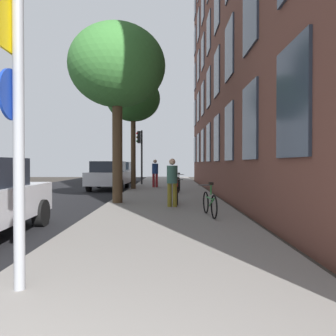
{
  "coord_description": "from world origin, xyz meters",
  "views": [
    {
      "loc": [
        1.16,
        -0.94,
        1.52
      ],
      "look_at": [
        1.17,
        13.1,
        1.32
      ],
      "focal_mm": 35.55,
      "sensor_mm": 36.0,
      "label": 1
    }
  ],
  "objects_px": {
    "bicycle_1": "(177,193)",
    "tree_near": "(117,67)",
    "traffic_light": "(140,147)",
    "pedestrian_0": "(172,179)",
    "car_2": "(121,172)",
    "bicycle_0": "(210,203)",
    "bicycle_2": "(179,184)",
    "tree_far": "(133,99)",
    "car_1": "(109,175)",
    "sign_post": "(16,117)",
    "pedestrian_1": "(155,171)"
  },
  "relations": [
    {
      "from": "bicycle_1",
      "to": "tree_near",
      "type": "bearing_deg",
      "value": 172.31
    },
    {
      "from": "traffic_light",
      "to": "pedestrian_0",
      "type": "height_order",
      "value": "traffic_light"
    },
    {
      "from": "tree_near",
      "to": "car_2",
      "type": "height_order",
      "value": "tree_near"
    },
    {
      "from": "bicycle_0",
      "to": "bicycle_2",
      "type": "xyz_separation_m",
      "value": [
        -0.57,
        7.36,
        0.02
      ]
    },
    {
      "from": "pedestrian_0",
      "to": "car_2",
      "type": "bearing_deg",
      "value": 103.7
    },
    {
      "from": "tree_far",
      "to": "car_2",
      "type": "xyz_separation_m",
      "value": [
        -1.83,
        8.24,
        -4.23
      ]
    },
    {
      "from": "bicycle_1",
      "to": "pedestrian_0",
      "type": "bearing_deg",
      "value": -102.74
    },
    {
      "from": "car_1",
      "to": "car_2",
      "type": "height_order",
      "value": "same"
    },
    {
      "from": "sign_post",
      "to": "traffic_light",
      "type": "height_order",
      "value": "traffic_light"
    },
    {
      "from": "traffic_light",
      "to": "tree_far",
      "type": "distance_m",
      "value": 4.47
    },
    {
      "from": "pedestrian_0",
      "to": "pedestrian_1",
      "type": "xyz_separation_m",
      "value": [
        -0.89,
        8.75,
        0.04
      ]
    },
    {
      "from": "tree_near",
      "to": "car_2",
      "type": "bearing_deg",
      "value": 97.52
    },
    {
      "from": "tree_far",
      "to": "car_1",
      "type": "bearing_deg",
      "value": 158.03
    },
    {
      "from": "traffic_light",
      "to": "bicycle_0",
      "type": "height_order",
      "value": "traffic_light"
    },
    {
      "from": "tree_far",
      "to": "bicycle_2",
      "type": "height_order",
      "value": "tree_far"
    },
    {
      "from": "traffic_light",
      "to": "tree_far",
      "type": "bearing_deg",
      "value": -91.12
    },
    {
      "from": "tree_near",
      "to": "pedestrian_0",
      "type": "height_order",
      "value": "tree_near"
    },
    {
      "from": "tree_near",
      "to": "car_1",
      "type": "xyz_separation_m",
      "value": [
        -1.58,
        7.19,
        -4.09
      ]
    },
    {
      "from": "sign_post",
      "to": "pedestrian_0",
      "type": "xyz_separation_m",
      "value": [
        1.8,
        7.02,
        -1.02
      ]
    },
    {
      "from": "bicycle_0",
      "to": "pedestrian_1",
      "type": "height_order",
      "value": "pedestrian_1"
    },
    {
      "from": "sign_post",
      "to": "pedestrian_0",
      "type": "bearing_deg",
      "value": 75.6
    },
    {
      "from": "bicycle_0",
      "to": "bicycle_2",
      "type": "height_order",
      "value": "bicycle_2"
    },
    {
      "from": "car_1",
      "to": "sign_post",
      "type": "bearing_deg",
      "value": -83.63
    },
    {
      "from": "sign_post",
      "to": "bicycle_0",
      "type": "xyz_separation_m",
      "value": [
        2.77,
        5.11,
        -1.56
      ]
    },
    {
      "from": "tree_far",
      "to": "bicycle_1",
      "type": "xyz_separation_m",
      "value": [
        2.25,
        -6.89,
        -4.59
      ]
    },
    {
      "from": "tree_near",
      "to": "tree_far",
      "type": "bearing_deg",
      "value": 91.09
    },
    {
      "from": "pedestrian_1",
      "to": "car_1",
      "type": "height_order",
      "value": "pedestrian_1"
    },
    {
      "from": "pedestrian_1",
      "to": "car_2",
      "type": "relative_size",
      "value": 0.39
    },
    {
      "from": "sign_post",
      "to": "car_1",
      "type": "distance_m",
      "value": 15.49
    },
    {
      "from": "bicycle_2",
      "to": "sign_post",
      "type": "bearing_deg",
      "value": -100.01
    },
    {
      "from": "bicycle_0",
      "to": "pedestrian_0",
      "type": "relative_size",
      "value": 1.01
    },
    {
      "from": "traffic_light",
      "to": "pedestrian_1",
      "type": "xyz_separation_m",
      "value": [
        1.1,
        -2.71,
        -1.53
      ]
    },
    {
      "from": "bicycle_2",
      "to": "car_1",
      "type": "height_order",
      "value": "car_1"
    },
    {
      "from": "pedestrian_0",
      "to": "car_2",
      "type": "distance_m",
      "value": 16.45
    },
    {
      "from": "tree_far",
      "to": "car_1",
      "type": "relative_size",
      "value": 1.47
    },
    {
      "from": "bicycle_1",
      "to": "pedestrian_1",
      "type": "height_order",
      "value": "pedestrian_1"
    },
    {
      "from": "tree_far",
      "to": "pedestrian_1",
      "type": "relative_size",
      "value": 3.86
    },
    {
      "from": "car_1",
      "to": "car_2",
      "type": "relative_size",
      "value": 1.01
    },
    {
      "from": "sign_post",
      "to": "pedestrian_1",
      "type": "distance_m",
      "value": 15.82
    },
    {
      "from": "sign_post",
      "to": "bicycle_1",
      "type": "height_order",
      "value": "sign_post"
    },
    {
      "from": "bicycle_0",
      "to": "pedestrian_1",
      "type": "distance_m",
      "value": 10.83
    },
    {
      "from": "car_1",
      "to": "car_2",
      "type": "distance_m",
      "value": 7.67
    },
    {
      "from": "tree_far",
      "to": "pedestrian_1",
      "type": "xyz_separation_m",
      "value": [
        1.17,
        1.01,
        -4.02
      ]
    },
    {
      "from": "sign_post",
      "to": "pedestrian_1",
      "type": "height_order",
      "value": "sign_post"
    },
    {
      "from": "pedestrian_0",
      "to": "pedestrian_1",
      "type": "relative_size",
      "value": 0.96
    },
    {
      "from": "bicycle_0",
      "to": "car_1",
      "type": "bearing_deg",
      "value": 113.65
    },
    {
      "from": "car_1",
      "to": "tree_far",
      "type": "bearing_deg",
      "value": -21.97
    },
    {
      "from": "pedestrian_1",
      "to": "tree_near",
      "type": "bearing_deg",
      "value": -97.82
    },
    {
      "from": "bicycle_2",
      "to": "car_2",
      "type": "xyz_separation_m",
      "value": [
        -4.3,
        10.53,
        0.35
      ]
    },
    {
      "from": "traffic_light",
      "to": "tree_near",
      "type": "distance_m",
      "value": 10.59
    }
  ]
}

